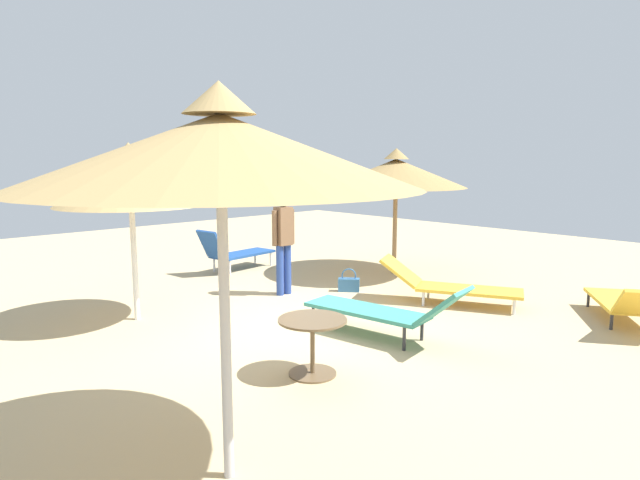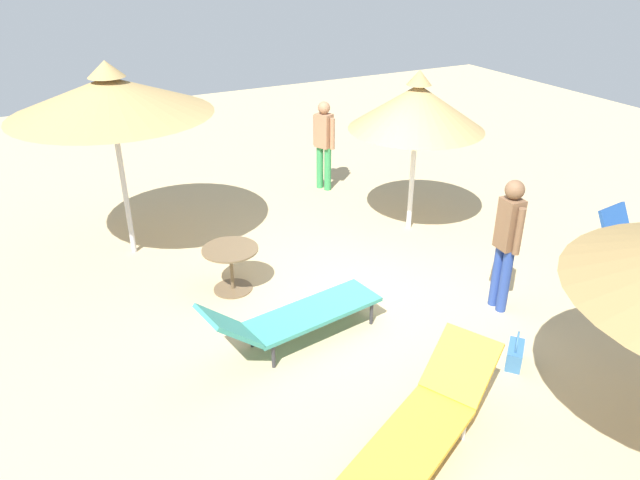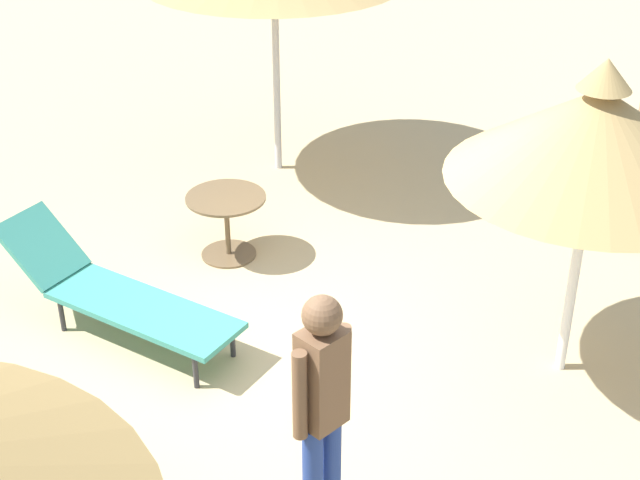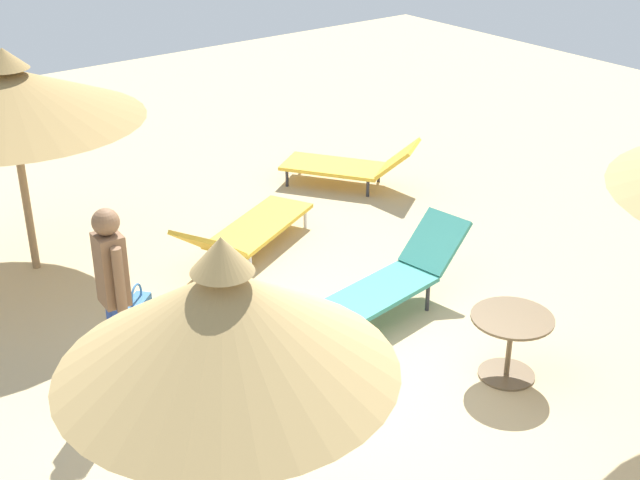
{
  "view_description": "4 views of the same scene",
  "coord_description": "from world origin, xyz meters",
  "px_view_note": "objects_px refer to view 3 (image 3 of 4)",
  "views": [
    {
      "loc": [
        4.62,
        5.6,
        2.35
      ],
      "look_at": [
        -0.11,
        0.63,
        1.29
      ],
      "focal_mm": 29.93,
      "sensor_mm": 36.0,
      "label": 1
    },
    {
      "loc": [
        -5.91,
        3.7,
        4.32
      ],
      "look_at": [
        -0.01,
        0.62,
        0.93
      ],
      "focal_mm": 33.64,
      "sensor_mm": 36.0,
      "label": 2
    },
    {
      "loc": [
        -4.45,
        -4.2,
        4.64
      ],
      "look_at": [
        -0.02,
        -0.39,
        1.26
      ],
      "focal_mm": 52.81,
      "sensor_mm": 36.0,
      "label": 3
    },
    {
      "loc": [
        5.15,
        -3.95,
        4.66
      ],
      "look_at": [
        -0.79,
        0.59,
        1.04
      ],
      "focal_mm": 48.88,
      "sensor_mm": 36.0,
      "label": 4
    }
  ],
  "objects_px": {
    "person_standing_front": "(322,403)",
    "side_table_round": "(227,215)",
    "lounge_chair_near_right": "(114,292)",
    "parasol_umbrella_near_left": "(597,134)"
  },
  "relations": [
    {
      "from": "parasol_umbrella_near_left",
      "to": "person_standing_front",
      "type": "xyz_separation_m",
      "value": [
        -2.5,
        0.36,
        -1.01
      ]
    },
    {
      "from": "side_table_round",
      "to": "person_standing_front",
      "type": "bearing_deg",
      "value": -124.67
    },
    {
      "from": "parasol_umbrella_near_left",
      "to": "side_table_round",
      "type": "relative_size",
      "value": 3.42
    },
    {
      "from": "side_table_round",
      "to": "lounge_chair_near_right",
      "type": "bearing_deg",
      "value": -172.5
    },
    {
      "from": "person_standing_front",
      "to": "side_table_round",
      "type": "xyz_separation_m",
      "value": [
        2.0,
        2.9,
        -0.58
      ]
    },
    {
      "from": "lounge_chair_near_right",
      "to": "side_table_round",
      "type": "distance_m",
      "value": 1.5
    },
    {
      "from": "side_table_round",
      "to": "parasol_umbrella_near_left",
      "type": "bearing_deg",
      "value": -81.33
    },
    {
      "from": "parasol_umbrella_near_left",
      "to": "lounge_chair_near_right",
      "type": "height_order",
      "value": "parasol_umbrella_near_left"
    },
    {
      "from": "lounge_chair_near_right",
      "to": "side_table_round",
      "type": "height_order",
      "value": "lounge_chair_near_right"
    },
    {
      "from": "parasol_umbrella_near_left",
      "to": "lounge_chair_near_right",
      "type": "xyz_separation_m",
      "value": [
        -1.98,
        3.06,
        -1.62
      ]
    }
  ]
}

